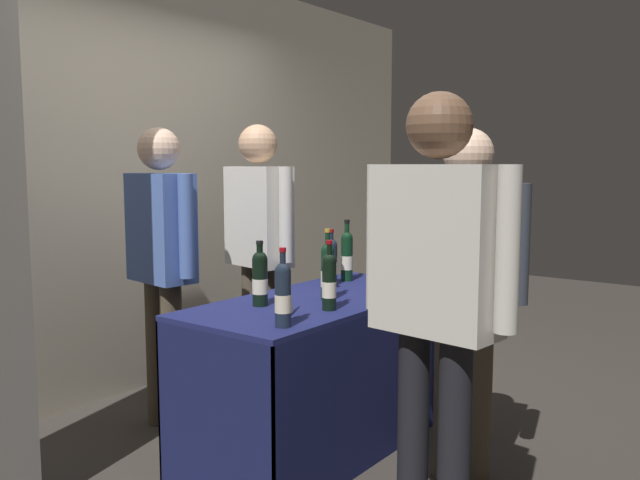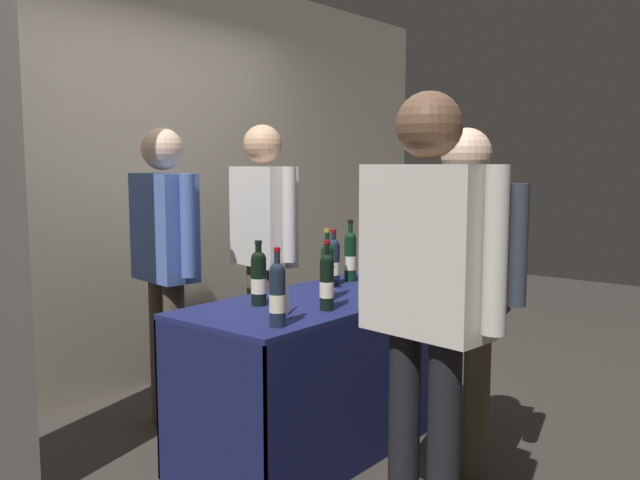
% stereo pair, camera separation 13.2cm
% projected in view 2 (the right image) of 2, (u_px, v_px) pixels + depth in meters
% --- Properties ---
extents(ground_plane, '(12.00, 12.00, 0.00)m').
position_uv_depth(ground_plane, '(320.00, 445.00, 3.49)').
color(ground_plane, '#38332D').
extents(back_partition, '(6.34, 0.12, 2.81)m').
position_uv_depth(back_partition, '(136.00, 175.00, 4.31)').
color(back_partition, '#B2A893').
rests_on(back_partition, ground_plane).
extents(tasting_table, '(1.55, 0.71, 0.79)m').
position_uv_depth(tasting_table, '(320.00, 345.00, 3.43)').
color(tasting_table, '#191E51').
rests_on(tasting_table, ground_plane).
extents(featured_wine_bottle, '(0.07, 0.07, 0.36)m').
position_uv_depth(featured_wine_bottle, '(327.00, 271.00, 3.33)').
color(featured_wine_bottle, black).
rests_on(featured_wine_bottle, tasting_table).
extents(display_bottle_0, '(0.08, 0.08, 0.32)m').
position_uv_depth(display_bottle_0, '(259.00, 277.00, 3.20)').
color(display_bottle_0, black).
rests_on(display_bottle_0, tasting_table).
extents(display_bottle_1, '(0.07, 0.07, 0.33)m').
position_uv_depth(display_bottle_1, '(327.00, 281.00, 3.10)').
color(display_bottle_1, black).
rests_on(display_bottle_1, tasting_table).
extents(display_bottle_2, '(0.07, 0.07, 0.34)m').
position_uv_depth(display_bottle_2, '(277.00, 294.00, 2.78)').
color(display_bottle_2, '#192333').
rests_on(display_bottle_2, tasting_table).
extents(display_bottle_3, '(0.07, 0.07, 0.32)m').
position_uv_depth(display_bottle_3, '(333.00, 261.00, 3.74)').
color(display_bottle_3, '#192333').
rests_on(display_bottle_3, tasting_table).
extents(display_bottle_4, '(0.07, 0.07, 0.36)m').
position_uv_depth(display_bottle_4, '(350.00, 255.00, 3.88)').
color(display_bottle_4, black).
rests_on(display_bottle_4, tasting_table).
extents(wine_glass_near_vendor, '(0.07, 0.07, 0.13)m').
position_uv_depth(wine_glass_near_vendor, '(329.00, 272.00, 3.61)').
color(wine_glass_near_vendor, silver).
rests_on(wine_glass_near_vendor, tasting_table).
extents(flower_vase, '(0.09, 0.09, 0.40)m').
position_uv_depth(flower_vase, '(388.00, 266.00, 3.70)').
color(flower_vase, slate).
rests_on(flower_vase, tasting_table).
extents(brochure_stand, '(0.15, 0.10, 0.16)m').
position_uv_depth(brochure_stand, '(284.00, 298.00, 3.00)').
color(brochure_stand, silver).
rests_on(brochure_stand, tasting_table).
extents(vendor_presenter, '(0.29, 0.60, 1.72)m').
position_uv_depth(vendor_presenter, '(263.00, 235.00, 4.08)').
color(vendor_presenter, '#4C4233').
rests_on(vendor_presenter, ground_plane).
extents(vendor_assistant, '(0.26, 0.57, 1.68)m').
position_uv_depth(vendor_assistant, '(165.00, 250.00, 3.66)').
color(vendor_assistant, '#4C4233').
rests_on(vendor_assistant, ground_plane).
extents(taster_foreground_right, '(0.28, 0.55, 1.64)m').
position_uv_depth(taster_foreground_right, '(463.00, 276.00, 2.97)').
color(taster_foreground_right, '#4C4233').
rests_on(taster_foreground_right, ground_plane).
extents(taster_foreground_left, '(0.26, 0.63, 1.73)m').
position_uv_depth(taster_foreground_left, '(426.00, 282.00, 2.38)').
color(taster_foreground_left, black).
rests_on(taster_foreground_left, ground_plane).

